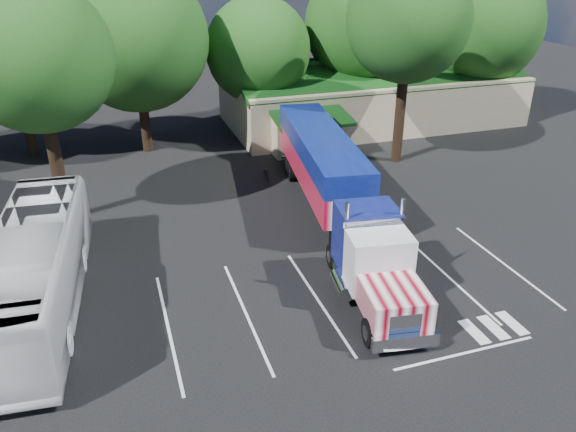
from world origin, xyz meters
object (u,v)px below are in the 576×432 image
object	(u,v)px
semi_truck	(332,179)
woman	(353,278)
tour_bus	(35,268)
bicycle	(267,173)
silver_sedan	(321,134)

from	to	relation	value
semi_truck	woman	world-z (taller)	semi_truck
woman	tour_bus	size ratio (longest dim) A/B	0.12
tour_bus	semi_truck	bearing A→B (deg)	19.01
woman	bicycle	bearing A→B (deg)	-19.07
bicycle	tour_bus	world-z (taller)	tour_bus
bicycle	semi_truck	bearing A→B (deg)	-71.76
bicycle	woman	bearing A→B (deg)	-85.37
semi_truck	tour_bus	world-z (taller)	semi_truck
woman	bicycle	world-z (taller)	woman
woman	bicycle	distance (m)	14.01
semi_truck	tour_bus	distance (m)	15.10
bicycle	silver_sedan	size ratio (longest dim) A/B	0.40
woman	tour_bus	world-z (taller)	tour_bus
woman	silver_sedan	size ratio (longest dim) A/B	0.40
tour_bus	silver_sedan	world-z (taller)	tour_bus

